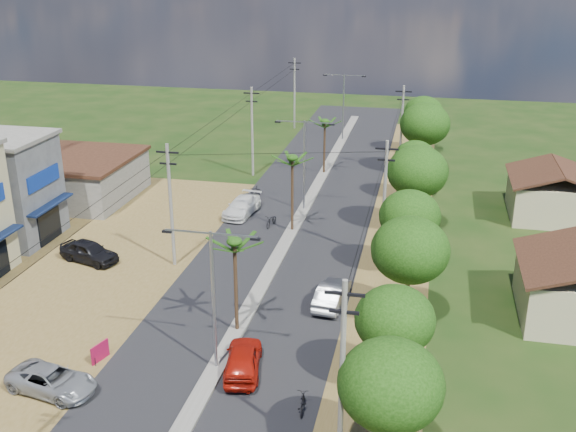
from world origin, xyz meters
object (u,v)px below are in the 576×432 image
Objects in this scene: car_red_near at (243,360)px; car_parked_dark at (89,252)px; car_silver_mid at (332,294)px; moto_rider_east at (302,404)px; car_parked_silver at (52,381)px; roadside_sign at (100,352)px; car_white_far at (242,207)px.

car_red_near is 1.00× the size of car_parked_dark.
moto_rider_east is (0.20, -11.02, -0.32)m from car_silver_mid.
car_red_near reaches higher than car_parked_silver.
car_parked_dark is at bearing 31.54° from car_parked_silver.
moto_rider_east is 1.27× the size of roadside_sign.
car_silver_mid reaches higher than car_parked_silver.
car_parked_silver is at bearing 12.09° from car_red_near.
car_white_far is 27.37m from moto_rider_east.
roadside_sign reaches higher than moto_rider_east.
car_silver_mid is at bearing 54.79° from roadside_sign.
car_parked_dark is at bearing -118.75° from car_white_far.
car_silver_mid reaches higher than moto_rider_east.
car_parked_dark reaches higher than car_white_far.
car_silver_mid is 17.44m from car_parked_silver.
car_red_near is 3.59× the size of roadside_sign.
car_silver_mid reaches higher than car_white_far.
moto_rider_east is (18.44, -13.80, -0.36)m from car_parked_dark.
car_red_near is at bearing 72.78° from car_silver_mid.
car_white_far is at bearing -18.74° from car_parked_dark.
moto_rider_east is (3.70, -2.58, -0.35)m from car_red_near.
moto_rider_east is at bearing -61.49° from car_white_far.
car_white_far is 3.14× the size of moto_rider_east.
moto_rider_east is (10.20, -25.40, -0.31)m from car_white_far.
car_parked_dark is at bearing 136.50° from roadside_sign.
roadside_sign is at bearing -133.45° from car_parked_dark.
car_red_near is 9.74m from car_parked_silver.
car_red_near is at bearing 20.73° from roadside_sign.
car_parked_dark is (-14.74, 11.22, 0.00)m from car_red_near.
car_red_near is at bearing -57.01° from car_parked_silver.
car_red_near is 7.98m from roadside_sign.
car_silver_mid is 3.54× the size of roadside_sign.
car_parked_silver is (-2.50, -26.54, -0.08)m from car_white_far.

